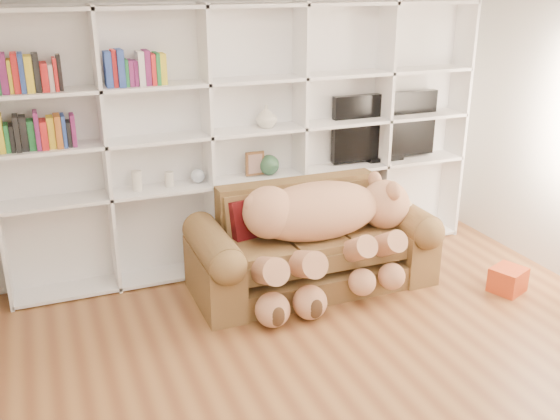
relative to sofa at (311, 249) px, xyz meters
name	(u,v)px	position (x,y,z in m)	size (l,w,h in m)	color
floor	(377,402)	(-0.29, -1.69, -0.33)	(5.00, 5.00, 0.00)	brown
wall_back	(247,120)	(-0.29, 0.81, 1.02)	(5.00, 0.02, 2.70)	silver
bookshelf	(227,130)	(-0.53, 0.67, 0.97)	(4.43, 0.35, 2.40)	white
sofa	(311,249)	(0.00, 0.00, 0.00)	(2.11, 0.91, 0.89)	brown
teddy_bear	(323,225)	(0.03, -0.18, 0.30)	(1.69, 0.90, 0.98)	tan
throw_pillow	(251,220)	(-0.51, 0.15, 0.30)	(0.37, 0.12, 0.37)	#5C0F14
gift_box	(508,280)	(1.54, -0.78, -0.23)	(0.27, 0.25, 0.22)	#C9431A
tv	(385,127)	(1.09, 0.66, 0.86)	(1.13, 0.18, 0.67)	black
picture_frame	(255,164)	(-0.30, 0.61, 0.65)	(0.18, 0.03, 0.22)	brown
green_vase	(269,165)	(-0.16, 0.61, 0.63)	(0.19, 0.19, 0.19)	#2C5639
figurine_tall	(137,181)	(-1.37, 0.61, 0.62)	(0.09, 0.09, 0.17)	beige
figurine_short	(169,179)	(-1.09, 0.61, 0.60)	(0.08, 0.08, 0.13)	beige
snow_globe	(198,176)	(-0.84, 0.61, 0.60)	(0.13, 0.13, 0.13)	silver
shelf_vase	(266,116)	(-0.18, 0.61, 1.08)	(0.19, 0.19, 0.20)	beige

